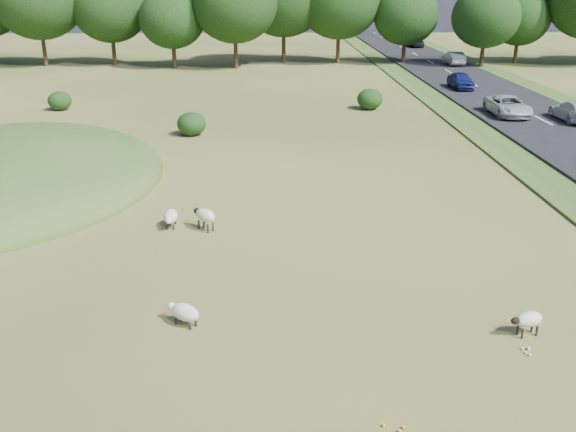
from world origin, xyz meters
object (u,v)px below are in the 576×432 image
Objects in this scene: sheep_2 at (171,217)px; car_6 at (454,58)px; sheep_3 at (184,312)px; car_0 at (508,106)px; sheep_0 at (528,319)px; car_5 at (461,80)px; sheep_1 at (205,215)px; car_2 at (415,42)px; car_4 at (573,111)px.

sheep_2 is 0.28× the size of car_6.
car_6 is at bearing -77.19° from sheep_3.
car_0 is 1.10× the size of car_6.
sheep_0 is 30.37m from car_0.
car_5 is at bearing -120.72° from sheep_0.
car_0 reaches higher than sheep_0.
sheep_0 is 0.22× the size of car_0.
car_0 is at bearing 134.56° from sheep_2.
sheep_2 is at bearing -135.75° from car_0.
sheep_0 is 41.48m from car_5.
car_0 is at bearing 82.13° from car_6.
car_5 is at bearing 147.18° from sheep_2.
sheep_1 is 71.24m from car_2.
sheep_3 is at bearing 67.39° from car_6.
sheep_1 is 29.71m from car_4.
sheep_1 is 0.25× the size of car_4.
car_6 is at bearing 90.00° from car_2.
car_6 is (0.00, 29.35, 0.06)m from car_4.
car_4 is at bearing -74.18° from car_5.
sheep_2 is 28.92m from car_0.
car_0 is 47.03m from car_2.
sheep_1 is at bearing 76.84° from sheep_2.
sheep_1 is at bearing -57.84° from sheep_0.
sheep_2 is 0.27× the size of car_4.
car_5 reaches higher than sheep_3.
car_2 is (3.80, 46.87, -0.02)m from car_0.
sheep_3 is 0.28× the size of car_5.
car_6 is (0.00, -19.38, 0.07)m from car_2.
car_0 is (20.71, 20.18, 0.47)m from sheep_2.
sheep_0 is 0.26× the size of car_5.
sheep_3 is at bearing 138.39° from sheep_1.
car_0 reaches higher than car_2.
car_4 is 1.05× the size of car_6.
car_2 is at bearing -117.32° from sheep_0.
sheep_0 is 76.84m from car_2.
sheep_0 is 57.87m from car_6.
car_4 is (24.51, 18.32, 0.47)m from sheep_2.
sheep_1 is 0.28× the size of car_5.
sheep_2 is (-1.39, 0.33, -0.17)m from sheep_1.
car_4 reaches higher than sheep_0.
car_4 is at bearing -93.19° from sheep_1.
car_4 is (23.12, 18.65, 0.30)m from sheep_1.
car_6 is (24.51, 47.68, 0.52)m from sheep_2.
sheep_0 is at bearing 76.51° from car_6.
car_6 reaches higher than sheep_1.
car_2 is (23.06, 74.76, 0.49)m from sheep_3.
car_2 is (13.50, 75.65, 0.40)m from sheep_0.
sheep_2 is 0.30× the size of car_5.
sheep_3 is 78.24m from car_2.
sheep_3 is 0.25× the size of car_2.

